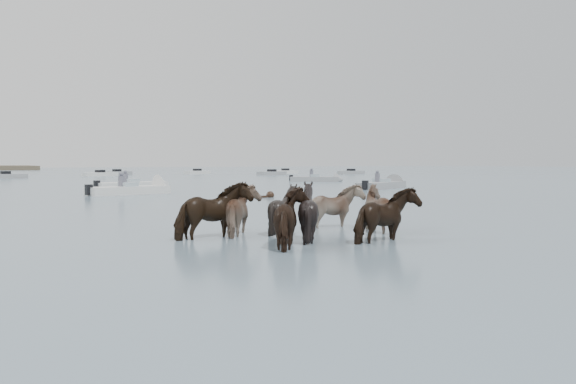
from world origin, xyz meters
TOP-DOWN VIEW (x-y plane):
  - ground at (0.00, 0.00)m, footprint 400.00×400.00m
  - pony_herd at (2.12, 1.56)m, footprint 6.68×4.46m
  - swimming_pony at (8.90, 16.51)m, footprint 0.72×0.44m
  - motorboat_b at (3.70, 23.42)m, footprint 5.52×2.73m
  - motorboat_c at (5.68, 30.54)m, footprint 5.84×2.85m
  - motorboat_d at (21.59, 22.24)m, footprint 5.94×4.09m
  - motorboat_e at (24.95, 36.07)m, footprint 5.07×4.37m
  - distant_flotilla at (-1.44, 72.97)m, footprint 100.19×29.24m

SIDE VIEW (x-z plane):
  - ground at x=0.00m, z-range 0.00..0.00m
  - swimming_pony at x=8.90m, z-range -0.12..0.32m
  - motorboat_d at x=21.59m, z-range -0.74..1.18m
  - motorboat_c at x=5.68m, z-range -0.73..1.19m
  - motorboat_b at x=3.70m, z-range -0.73..1.19m
  - motorboat_e at x=24.95m, z-range -0.73..1.19m
  - distant_flotilla at x=-1.44m, z-range -0.20..0.73m
  - pony_herd at x=2.12m, z-range -0.32..1.39m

